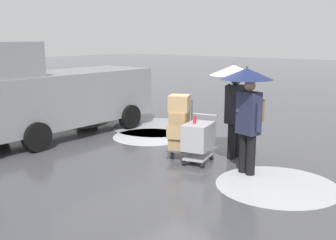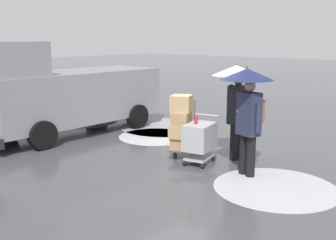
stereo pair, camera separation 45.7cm
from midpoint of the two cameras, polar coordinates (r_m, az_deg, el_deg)
name	(u,v)px [view 2 (the right image)]	position (r m, az deg, el deg)	size (l,w,h in m)	color
ground_plane	(186,156)	(9.42, 4.01, -5.07)	(90.00, 90.00, 0.00)	#4C4C51
slush_patch_near_cluster	(165,127)	(12.42, 0.60, -0.95)	(2.73, 2.73, 0.01)	#999BA0
slush_patch_under_van	(86,121)	(13.43, -10.60, -0.20)	(2.05, 2.05, 0.01)	#ADAFB5
slush_patch_mid_street	(155,136)	(11.20, -0.62, -2.33)	(2.03, 2.03, 0.01)	silver
slush_patch_far_side	(275,187)	(7.78, 16.59, -9.13)	(2.26, 2.26, 0.01)	silver
cargo_van_parked_right	(64,93)	(11.62, -13.32, 3.77)	(2.21, 5.34, 2.60)	gray
shopping_cart_vendor	(200,138)	(8.74, 5.97, -2.54)	(0.73, 0.92, 1.04)	#B2B2B7
hand_dolly_boxes	(181,124)	(9.05, 3.36, -0.55)	(0.74, 0.84, 1.44)	#515156
pedestrian_pink_side	(237,89)	(8.97, 11.15, 4.26)	(1.04, 1.04, 2.15)	black
pedestrian_black_side	(248,97)	(8.00, 12.84, 3.23)	(1.04, 1.04, 2.15)	black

